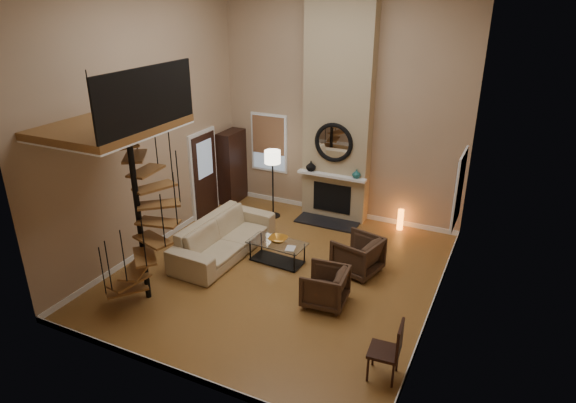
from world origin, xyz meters
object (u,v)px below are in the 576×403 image
at_px(accent_lamp, 400,220).
at_px(armchair_far, 329,287).
at_px(hutch, 232,167).
at_px(armchair_near, 361,256).
at_px(coffee_table, 277,250).
at_px(sofa, 224,237).
at_px(side_chair, 390,348).
at_px(floor_lamp, 273,162).

bearing_deg(accent_lamp, armchair_far, -96.27).
xyz_separation_m(hutch, accent_lamp, (4.46, 0.18, -0.70)).
height_order(armchair_near, coffee_table, armchair_near).
distance_m(sofa, armchair_near, 2.92).
bearing_deg(sofa, side_chair, -115.41).
xyz_separation_m(hutch, armchair_far, (4.07, -3.41, -0.60)).
bearing_deg(armchair_near, floor_lamp, -106.49).
height_order(accent_lamp, side_chair, side_chair).
bearing_deg(hutch, side_chair, -40.73).
bearing_deg(side_chair, hutch, 139.27).
xyz_separation_m(armchair_near, armchair_far, (-0.16, -1.32, 0.00)).
bearing_deg(sofa, hutch, 29.58).
bearing_deg(coffee_table, accent_lamp, 53.83).
relative_size(hutch, armchair_near, 2.24).
relative_size(hutch, accent_lamp, 3.79).
bearing_deg(accent_lamp, armchair_near, -95.82).
bearing_deg(accent_lamp, coffee_table, -126.17).
bearing_deg(floor_lamp, side_chair, -46.40).
height_order(sofa, armchair_far, sofa).
distance_m(sofa, side_chair, 4.70).
height_order(sofa, armchair_near, sofa).
height_order(floor_lamp, side_chair, floor_lamp).
distance_m(sofa, accent_lamp, 4.17).
bearing_deg(floor_lamp, armchair_near, -30.25).
xyz_separation_m(armchair_near, side_chair, (1.30, -2.67, 0.17)).
distance_m(hutch, coffee_table, 3.59).
relative_size(hutch, side_chair, 1.99).
relative_size(floor_lamp, accent_lamp, 3.42).
bearing_deg(armchair_near, sofa, -66.19).
relative_size(sofa, armchair_far, 3.42).
xyz_separation_m(armchair_near, accent_lamp, (0.23, 2.27, -0.10)).
xyz_separation_m(armchair_far, floor_lamp, (-2.64, 2.96, 1.06)).
bearing_deg(coffee_table, armchair_near, 11.80).
height_order(armchair_near, floor_lamp, floor_lamp).
bearing_deg(armchair_far, accent_lamp, 168.30).
relative_size(hutch, armchair_far, 2.45).
xyz_separation_m(hutch, side_chair, (5.53, -4.76, -0.42)).
relative_size(armchair_near, floor_lamp, 0.50).
relative_size(sofa, accent_lamp, 5.30).
relative_size(coffee_table, side_chair, 1.28).
distance_m(sofa, armchair_far, 2.83).
height_order(armchair_far, accent_lamp, armchair_far).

